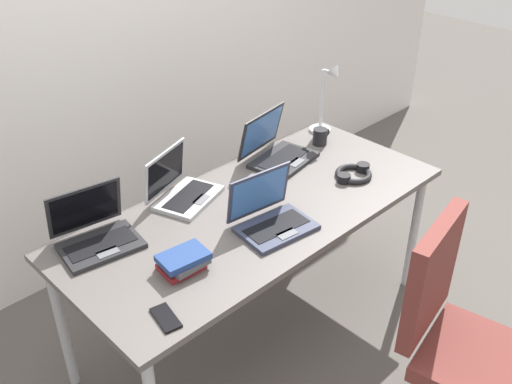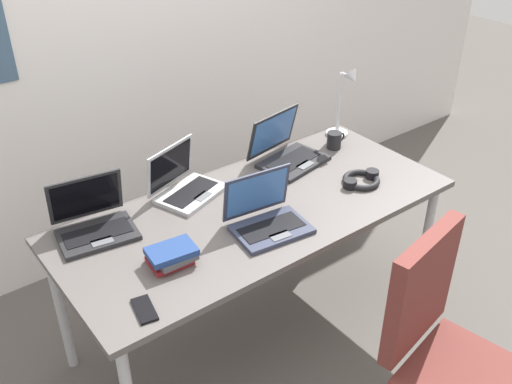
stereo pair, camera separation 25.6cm
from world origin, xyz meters
TOP-DOWN VIEW (x-y plane):
  - ground_plane at (0.00, 0.00)m, footprint 12.00×12.00m
  - wall_back at (-0.00, 1.10)m, footprint 6.00×0.13m
  - desk at (0.00, 0.00)m, footprint 1.80×0.80m
  - desk_lamp at (0.80, 0.28)m, footprint 0.12×0.18m
  - laptop_front_left at (-0.06, -0.15)m, footprint 0.34×0.29m
  - laptop_mid_desk at (0.39, 0.25)m, footprint 0.38×0.34m
  - laptop_by_keyboard at (-0.65, 0.26)m, footprint 0.35×0.31m
  - laptop_center at (-0.19, 0.29)m, footprint 0.36×0.32m
  - computer_mouse at (0.13, 0.10)m, footprint 0.06×0.10m
  - cell_phone at (-0.71, -0.29)m, footprint 0.09×0.15m
  - headphones at (0.53, -0.13)m, footprint 0.21×0.18m
  - book_stack at (-0.50, -0.11)m, footprint 0.20×0.15m
  - coffee_mug at (0.68, 0.21)m, footprint 0.11×0.08m
  - office_chair at (0.19, -0.96)m, footprint 0.52×0.57m

SIDE VIEW (x-z plane):
  - ground_plane at x=0.00m, z-range 0.00..0.00m
  - office_chair at x=0.19m, z-range -0.09..0.88m
  - desk at x=0.00m, z-range 0.31..1.05m
  - cell_phone at x=-0.71m, z-range 0.74..0.75m
  - headphones at x=0.53m, z-range 0.74..0.78m
  - computer_mouse at x=0.13m, z-range 0.74..0.77m
  - book_stack at x=-0.50m, z-range 0.74..0.81m
  - coffee_mug at x=0.68m, z-range 0.74..0.83m
  - laptop_center at x=-0.19m, z-range 0.67..0.90m
  - laptop_by_keyboard at x=-0.65m, z-range 0.67..0.90m
  - laptop_front_left at x=-0.06m, z-range 0.67..0.90m
  - laptop_mid_desk at x=0.39m, z-range 0.67..0.91m
  - desk_lamp at x=0.80m, z-range 0.74..1.14m
  - wall_back at x=0.00m, z-range 0.00..2.60m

